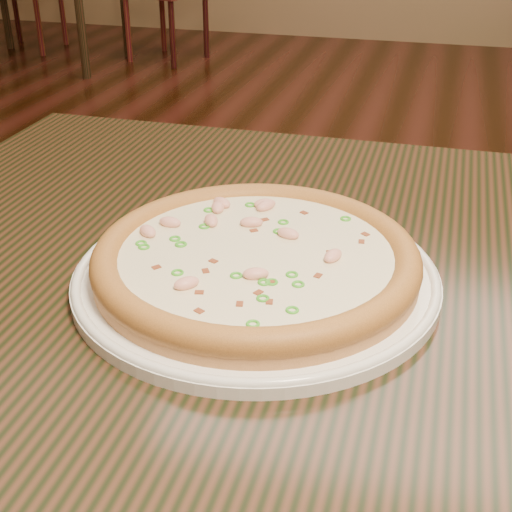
# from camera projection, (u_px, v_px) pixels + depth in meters

# --- Properties ---
(hero_table) EXTENTS (1.20, 0.80, 0.75)m
(hero_table) POSITION_uv_depth(u_px,v_px,m) (375.00, 353.00, 0.77)
(hero_table) COLOR black
(hero_table) RESTS_ON ground
(plate) EXTENTS (0.36, 0.36, 0.02)m
(plate) POSITION_uv_depth(u_px,v_px,m) (256.00, 275.00, 0.70)
(plate) COLOR white
(plate) RESTS_ON hero_table
(pizza) EXTENTS (0.32, 0.32, 0.03)m
(pizza) POSITION_uv_depth(u_px,v_px,m) (256.00, 258.00, 0.70)
(pizza) COLOR tan
(pizza) RESTS_ON plate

